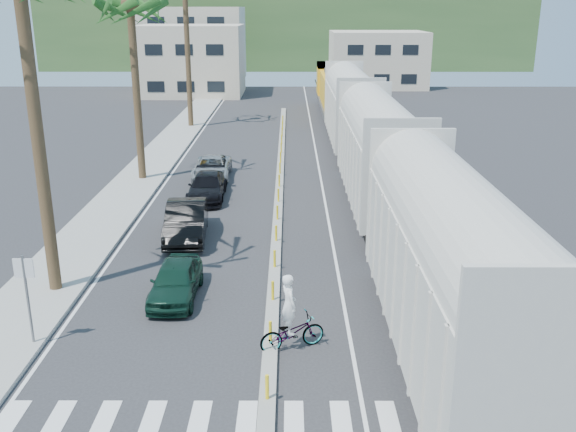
# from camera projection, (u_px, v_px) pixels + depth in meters

# --- Properties ---
(ground) EXTENTS (140.00, 140.00, 0.00)m
(ground) POSITION_uv_depth(u_px,v_px,m) (268.00, 382.00, 17.87)
(ground) COLOR #28282B
(ground) RESTS_ON ground
(sidewalk) EXTENTS (3.00, 90.00, 0.15)m
(sidewalk) POSITION_uv_depth(u_px,v_px,m) (150.00, 167.00, 41.63)
(sidewalk) COLOR gray
(sidewalk) RESTS_ON ground
(rails) EXTENTS (1.56, 100.00, 0.06)m
(rails) POSITION_uv_depth(u_px,v_px,m) (353.00, 157.00, 44.47)
(rails) COLOR black
(rails) RESTS_ON ground
(median) EXTENTS (0.45, 60.00, 0.85)m
(median) POSITION_uv_depth(u_px,v_px,m) (279.00, 188.00, 36.82)
(median) COLOR gray
(median) RESTS_ON ground
(crosswalk) EXTENTS (14.00, 2.20, 0.01)m
(crosswalk) POSITION_uv_depth(u_px,v_px,m) (266.00, 427.00, 15.97)
(crosswalk) COLOR silver
(crosswalk) RESTS_ON ground
(lane_markings) EXTENTS (9.42, 90.00, 0.01)m
(lane_markings) POSITION_uv_depth(u_px,v_px,m) (247.00, 168.00, 41.64)
(lane_markings) COLOR silver
(lane_markings) RESTS_ON ground
(freight_train) EXTENTS (3.00, 60.94, 5.85)m
(freight_train) POSITION_uv_depth(u_px,v_px,m) (365.00, 134.00, 37.38)
(freight_train) COLOR beige
(freight_train) RESTS_ON ground
(street_sign) EXTENTS (0.60, 0.08, 3.00)m
(street_sign) POSITION_uv_depth(u_px,v_px,m) (26.00, 288.00, 19.18)
(street_sign) COLOR slate
(street_sign) RESTS_ON ground
(buildings) EXTENTS (38.00, 27.00, 10.00)m
(buildings) POSITION_uv_depth(u_px,v_px,m) (237.00, 52.00, 84.65)
(buildings) COLOR beige
(buildings) RESTS_ON ground
(hillside) EXTENTS (80.00, 20.00, 12.00)m
(hillside) POSITION_uv_depth(u_px,v_px,m) (286.00, 31.00, 111.07)
(hillside) COLOR #385628
(hillside) RESTS_ON ground
(car_lead) EXTENTS (1.70, 4.01, 1.35)m
(car_lead) POSITION_uv_depth(u_px,v_px,m) (176.00, 280.00, 22.86)
(car_lead) COLOR #103023
(car_lead) RESTS_ON ground
(car_second) EXTENTS (2.49, 5.23, 1.64)m
(car_second) POSITION_uv_depth(u_px,v_px,m) (186.00, 221.00, 28.80)
(car_second) COLOR black
(car_second) RESTS_ON ground
(car_third) EXTENTS (2.11, 4.81, 1.37)m
(car_third) POSITION_uv_depth(u_px,v_px,m) (207.00, 187.00, 34.75)
(car_third) COLOR black
(car_third) RESTS_ON ground
(car_rear) EXTENTS (2.32, 4.76, 1.30)m
(car_rear) POSITION_uv_depth(u_px,v_px,m) (212.00, 168.00, 39.04)
(car_rear) COLOR #A7A9AC
(car_rear) RESTS_ON ground
(cyclist) EXTENTS (2.18, 2.59, 2.45)m
(cyclist) POSITION_uv_depth(u_px,v_px,m) (291.00, 326.00, 19.40)
(cyclist) COLOR #9EA0A5
(cyclist) RESTS_ON ground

